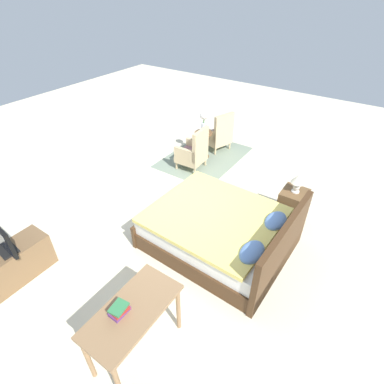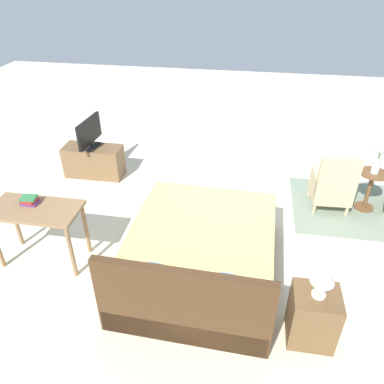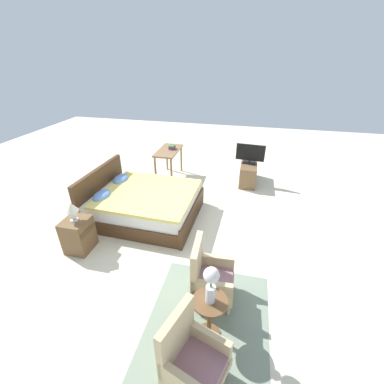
{
  "view_description": "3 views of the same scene",
  "coord_description": "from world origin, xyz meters",
  "px_view_note": "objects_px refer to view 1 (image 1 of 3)",
  "views": [
    {
      "loc": [
        3.16,
        2.47,
        3.43
      ],
      "look_at": [
        -0.02,
        0.31,
        0.65
      ],
      "focal_mm": 28.0,
      "sensor_mm": 36.0,
      "label": 1
    },
    {
      "loc": [
        -0.27,
        4.17,
        3.26
      ],
      "look_at": [
        0.37,
        0.34,
        0.74
      ],
      "focal_mm": 35.0,
      "sensor_mm": 36.0,
      "label": 2
    },
    {
      "loc": [
        -3.95,
        -1.0,
        3.02
      ],
      "look_at": [
        0.15,
        -0.05,
        0.7
      ],
      "focal_mm": 24.0,
      "sensor_mm": 36.0,
      "label": 3
    }
  ],
  "objects_px": {
    "armchair_by_window_right": "(193,152)",
    "book_stack": "(119,310)",
    "nightstand": "(292,206)",
    "side_table": "(203,142)",
    "bed": "(221,231)",
    "armchair_by_window_left": "(218,135)",
    "flower_vase": "(204,120)",
    "tv_flatscreen": "(0,237)",
    "table_lamp": "(298,181)",
    "tv_stand": "(14,264)",
    "vanity_desk": "(133,316)"
  },
  "relations": [
    {
      "from": "tv_stand",
      "to": "table_lamp",
      "type": "bearing_deg",
      "value": 140.71
    },
    {
      "from": "bed",
      "to": "side_table",
      "type": "xyz_separation_m",
      "value": [
        -2.23,
        -1.74,
        0.08
      ]
    },
    {
      "from": "bed",
      "to": "armchair_by_window_right",
      "type": "distance_m",
      "value": 2.36
    },
    {
      "from": "armchair_by_window_right",
      "to": "book_stack",
      "type": "height_order",
      "value": "armchair_by_window_right"
    },
    {
      "from": "bed",
      "to": "flower_vase",
      "type": "relative_size",
      "value": 4.41
    },
    {
      "from": "nightstand",
      "to": "book_stack",
      "type": "distance_m",
      "value": 3.32
    },
    {
      "from": "nightstand",
      "to": "tv_stand",
      "type": "height_order",
      "value": "nightstand"
    },
    {
      "from": "table_lamp",
      "to": "nightstand",
      "type": "bearing_deg",
      "value": -90.0
    },
    {
      "from": "table_lamp",
      "to": "book_stack",
      "type": "relative_size",
      "value": 1.72
    },
    {
      "from": "armchair_by_window_left",
      "to": "book_stack",
      "type": "relative_size",
      "value": 4.8
    },
    {
      "from": "nightstand",
      "to": "tv_flatscreen",
      "type": "distance_m",
      "value": 4.29
    },
    {
      "from": "tv_stand",
      "to": "bed",
      "type": "bearing_deg",
      "value": 136.14
    },
    {
      "from": "armchair_by_window_left",
      "to": "armchair_by_window_right",
      "type": "xyz_separation_m",
      "value": [
        1.06,
        0.0,
        0.0
      ]
    },
    {
      "from": "vanity_desk",
      "to": "book_stack",
      "type": "relative_size",
      "value": 5.43
    },
    {
      "from": "tv_flatscreen",
      "to": "vanity_desk",
      "type": "distance_m",
      "value": 2.09
    },
    {
      "from": "side_table",
      "to": "armchair_by_window_right",
      "type": "bearing_deg",
      "value": 9.86
    },
    {
      "from": "bed",
      "to": "nightstand",
      "type": "relative_size",
      "value": 3.54
    },
    {
      "from": "armchair_by_window_left",
      "to": "armchair_by_window_right",
      "type": "relative_size",
      "value": 1.0
    },
    {
      "from": "tv_stand",
      "to": "tv_flatscreen",
      "type": "relative_size",
      "value": 1.36
    },
    {
      "from": "armchair_by_window_left",
      "to": "table_lamp",
      "type": "bearing_deg",
      "value": 56.23
    },
    {
      "from": "table_lamp",
      "to": "book_stack",
      "type": "xyz_separation_m",
      "value": [
        3.2,
        -0.7,
        0.01
      ]
    },
    {
      "from": "armchair_by_window_left",
      "to": "flower_vase",
      "type": "bearing_deg",
      "value": -9.84
    },
    {
      "from": "side_table",
      "to": "book_stack",
      "type": "height_order",
      "value": "book_stack"
    },
    {
      "from": "armchair_by_window_left",
      "to": "table_lamp",
      "type": "distance_m",
      "value": 2.83
    },
    {
      "from": "armchair_by_window_right",
      "to": "side_table",
      "type": "bearing_deg",
      "value": -170.14
    },
    {
      "from": "tv_stand",
      "to": "vanity_desk",
      "type": "xyz_separation_m",
      "value": [
        -0.19,
        2.08,
        0.39
      ]
    },
    {
      "from": "armchair_by_window_right",
      "to": "tv_stand",
      "type": "xyz_separation_m",
      "value": [
        3.8,
        -0.38,
        -0.12
      ]
    },
    {
      "from": "tv_stand",
      "to": "vanity_desk",
      "type": "relative_size",
      "value": 0.92
    },
    {
      "from": "nightstand",
      "to": "tv_flatscreen",
      "type": "bearing_deg",
      "value": -39.26
    },
    {
      "from": "bed",
      "to": "tv_stand",
      "type": "distance_m",
      "value": 2.92
    },
    {
      "from": "armchair_by_window_right",
      "to": "vanity_desk",
      "type": "distance_m",
      "value": 4.0
    },
    {
      "from": "book_stack",
      "to": "armchair_by_window_left",
      "type": "bearing_deg",
      "value": -161.09
    },
    {
      "from": "nightstand",
      "to": "side_table",
      "type": "bearing_deg",
      "value": -113.15
    },
    {
      "from": "side_table",
      "to": "tv_stand",
      "type": "bearing_deg",
      "value": -3.74
    },
    {
      "from": "flower_vase",
      "to": "table_lamp",
      "type": "distance_m",
      "value": 2.63
    },
    {
      "from": "bed",
      "to": "book_stack",
      "type": "relative_size",
      "value": 10.99
    },
    {
      "from": "tv_flatscreen",
      "to": "bed",
      "type": "bearing_deg",
      "value": 136.17
    },
    {
      "from": "flower_vase",
      "to": "tv_flatscreen",
      "type": "height_order",
      "value": "flower_vase"
    },
    {
      "from": "bed",
      "to": "book_stack",
      "type": "bearing_deg",
      "value": -0.5
    },
    {
      "from": "tv_flatscreen",
      "to": "armchair_by_window_left",
      "type": "bearing_deg",
      "value": 175.59
    },
    {
      "from": "flower_vase",
      "to": "table_lamp",
      "type": "xyz_separation_m",
      "value": [
        1.03,
        2.42,
        -0.1
      ]
    },
    {
      "from": "armchair_by_window_left",
      "to": "book_stack",
      "type": "bearing_deg",
      "value": 18.91
    },
    {
      "from": "book_stack",
      "to": "tv_flatscreen",
      "type": "bearing_deg",
      "value": -87.14
    },
    {
      "from": "armchair_by_window_right",
      "to": "tv_flatscreen",
      "type": "relative_size",
      "value": 1.3
    },
    {
      "from": "armchair_by_window_left",
      "to": "vanity_desk",
      "type": "height_order",
      "value": "armchair_by_window_left"
    },
    {
      "from": "side_table",
      "to": "tv_flatscreen",
      "type": "bearing_deg",
      "value": -3.74
    },
    {
      "from": "vanity_desk",
      "to": "nightstand",
      "type": "bearing_deg",
      "value": 168.69
    },
    {
      "from": "tv_stand",
      "to": "vanity_desk",
      "type": "bearing_deg",
      "value": 95.16
    },
    {
      "from": "flower_vase",
      "to": "book_stack",
      "type": "bearing_deg",
      "value": 22.11
    },
    {
      "from": "armchair_by_window_left",
      "to": "tv_stand",
      "type": "distance_m",
      "value": 4.87
    }
  ]
}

